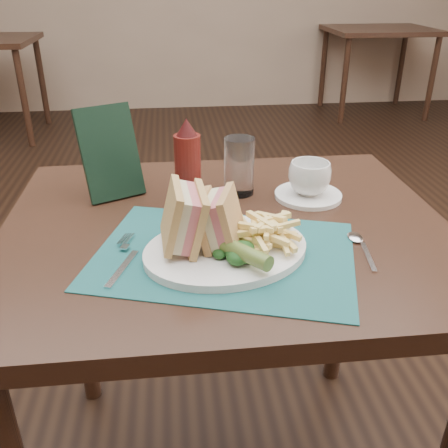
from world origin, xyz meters
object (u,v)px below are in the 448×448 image
object	(u,v)px
sandwich_half_a	(172,218)
ketchup_bottle	(188,161)
plate	(226,250)
check_presenter	(110,153)
table_main	(226,364)
placemat	(224,254)
coffee_cup	(309,178)
saucer	(308,195)
sandwich_half_b	(208,218)
table_bg_right	(375,72)
drinking_glass	(239,166)

from	to	relation	value
sandwich_half_a	ketchup_bottle	xyz separation A→B (m)	(0.04, 0.23, 0.02)
plate	check_presenter	bearing A→B (deg)	109.60
table_main	placemat	distance (m)	0.40
table_main	placemat	world-z (taller)	placemat
table_main	coffee_cup	size ratio (longest dim) A/B	9.64
table_main	saucer	bearing A→B (deg)	28.40
placemat	sandwich_half_a	bearing A→B (deg)	174.72
saucer	check_presenter	world-z (taller)	check_presenter
sandwich_half_b	check_presenter	world-z (taller)	check_presenter
saucer	placemat	bearing A→B (deg)	-133.00
ketchup_bottle	check_presenter	world-z (taller)	check_presenter
ketchup_bottle	plate	bearing A→B (deg)	-77.34
placemat	coffee_cup	xyz separation A→B (m)	(0.22, 0.23, 0.05)
check_presenter	table_bg_right	bearing A→B (deg)	33.62
drinking_glass	check_presenter	size ratio (longest dim) A/B	0.63
sandwich_half_a	check_presenter	world-z (taller)	check_presenter
sandwich_half_a	drinking_glass	world-z (taller)	sandwich_half_a
saucer	drinking_glass	xyz separation A→B (m)	(-0.15, 0.04, 0.06)
plate	coffee_cup	world-z (taller)	coffee_cup
coffee_cup	table_bg_right	bearing A→B (deg)	65.60
placemat	table_main	bearing A→B (deg)	81.54
sandwich_half_b	drinking_glass	size ratio (longest dim) A/B	0.78
table_bg_right	sandwich_half_a	world-z (taller)	sandwich_half_a
table_bg_right	sandwich_half_a	distance (m)	4.20
placemat	coffee_cup	bearing A→B (deg)	47.00
table_bg_right	ketchup_bottle	distance (m)	3.98
table_bg_right	ketchup_bottle	bearing A→B (deg)	-118.00
saucer	coffee_cup	world-z (taller)	coffee_cup
sandwich_half_b	coffee_cup	xyz separation A→B (m)	(0.24, 0.22, -0.02)
drinking_glass	check_presenter	world-z (taller)	check_presenter
check_presenter	table_main	bearing A→B (deg)	-61.58
placemat	saucer	distance (m)	0.32
saucer	check_presenter	size ratio (longest dim) A/B	0.73
sandwich_half_b	check_presenter	xyz separation A→B (m)	(-0.19, 0.28, 0.03)
sandwich_half_a	ketchup_bottle	distance (m)	0.24
coffee_cup	ketchup_bottle	size ratio (longest dim) A/B	0.50
table_bg_right	placemat	bearing A→B (deg)	-115.79
placemat	sandwich_half_b	bearing A→B (deg)	149.17
table_main	drinking_glass	xyz separation A→B (m)	(0.05, 0.15, 0.44)
table_main	plate	xyz separation A→B (m)	(-0.02, -0.12, 0.38)
sandwich_half_a	ketchup_bottle	size ratio (longest dim) A/B	0.63
saucer	coffee_cup	bearing A→B (deg)	0.00
placemat	ketchup_bottle	size ratio (longest dim) A/B	2.46
table_main	sandwich_half_b	world-z (taller)	sandwich_half_b
plate	sandwich_half_a	xyz separation A→B (m)	(-0.09, 0.01, 0.07)
placemat	check_presenter	size ratio (longest dim) A/B	2.23
drinking_glass	coffee_cup	bearing A→B (deg)	-15.59
ketchup_bottle	coffee_cup	bearing A→B (deg)	-2.39
sandwich_half_a	sandwich_half_b	bearing A→B (deg)	3.82
placemat	coffee_cup	distance (m)	0.32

